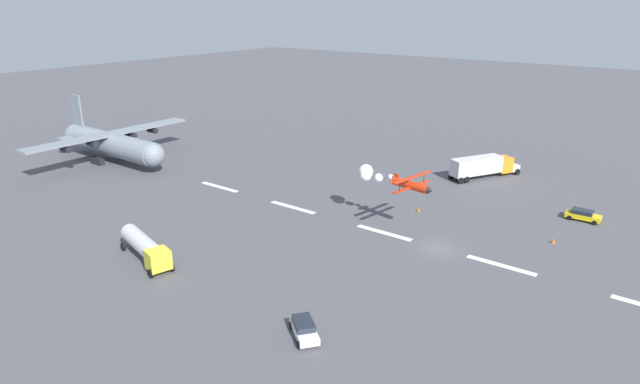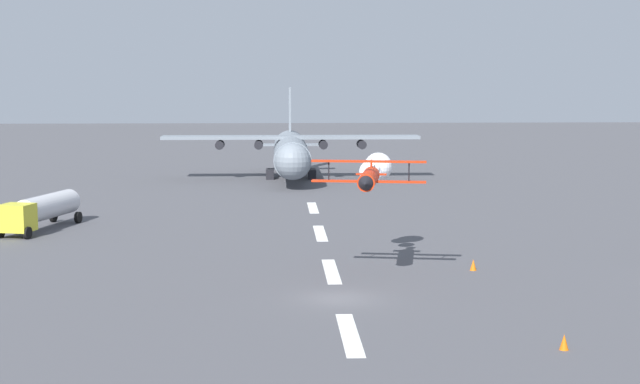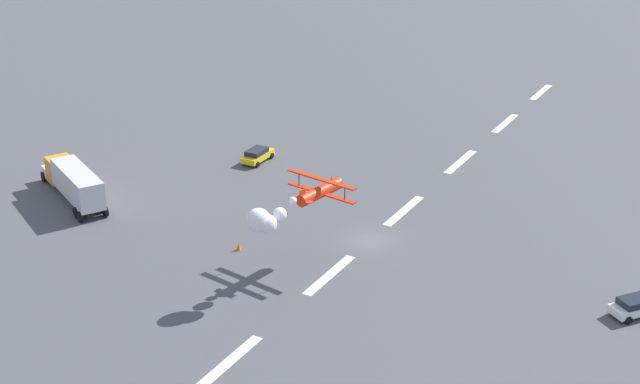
{
  "view_description": "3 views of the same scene",
  "coord_description": "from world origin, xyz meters",
  "views": [
    {
      "loc": [
        -24.1,
        56.65,
        28.44
      ],
      "look_at": [
        15.54,
        3.44,
        4.95
      ],
      "focal_mm": 30.29,
      "sensor_mm": 36.0,
      "label": 1
    },
    {
      "loc": [
        -52.69,
        3.61,
        12.59
      ],
      "look_at": [
        23.45,
        0.0,
        3.39
      ],
      "focal_mm": 52.29,
      "sensor_mm": 36.0,
      "label": 2
    },
    {
      "loc": [
        69.52,
        33.46,
        37.49
      ],
      "look_at": [
        5.4,
        -2.23,
        6.4
      ],
      "focal_mm": 52.1,
      "sensor_mm": 36.0,
      "label": 3
    }
  ],
  "objects": [
    {
      "name": "runway_stripe_3",
      "position": [
        -7.69,
        0.0,
        0.01
      ],
      "size": [
        8.0,
        0.9,
        0.01
      ],
      "primitive_type": "cube",
      "color": "white",
      "rests_on": "ground"
    },
    {
      "name": "runway_stripe_4",
      "position": [
        7.69,
        0.0,
        0.01
      ],
      "size": [
        8.0,
        0.9,
        0.01
      ],
      "primitive_type": "cube",
      "color": "white",
      "rests_on": "ground"
    },
    {
      "name": "cargo_transport_plane",
      "position": [
        63.94,
        1.72,
        3.55
      ],
      "size": [
        26.66,
        32.58,
        11.57
      ],
      "color": "gray",
      "rests_on": "ground"
    },
    {
      "name": "ground_plane",
      "position": [
        0.0,
        0.0,
        0.0
      ],
      "size": [
        440.0,
        440.0,
        0.0
      ],
      "primitive_type": "plane",
      "color": "#4C4C51",
      "rests_on": "ground"
    },
    {
      "name": "runway_stripe_5",
      "position": [
        23.08,
        0.0,
        0.01
      ],
      "size": [
        8.0,
        0.9,
        0.01
      ],
      "primitive_type": "cube",
      "color": "white",
      "rests_on": "ground"
    },
    {
      "name": "traffic_cone_far",
      "position": [
        7.54,
        -9.45,
        0.38
      ],
      "size": [
        0.44,
        0.44,
        0.75
      ],
      "primitive_type": "cone",
      "color": "orange",
      "rests_on": "ground"
    },
    {
      "name": "stunt_biplane_red",
      "position": [
        9.92,
        -2.97,
        6.37
      ],
      "size": [
        11.92,
        7.19,
        2.27
      ],
      "color": "red"
    },
    {
      "name": "traffic_cone_near",
      "position": [
        -10.83,
        -9.84,
        0.38
      ],
      "size": [
        0.44,
        0.44,
        0.75
      ],
      "primitive_type": "cone",
      "color": "orange",
      "rests_on": "ground"
    },
    {
      "name": "runway_stripe_6",
      "position": [
        38.46,
        0.0,
        0.01
      ],
      "size": [
        8.0,
        0.9,
        0.01
      ],
      "primitive_type": "cube",
      "color": "white",
      "rests_on": "ground"
    },
    {
      "name": "fuel_tanker_truck",
      "position": [
        25.79,
        23.42,
        1.75
      ],
      "size": [
        10.23,
        5.15,
        2.9
      ],
      "color": "yellow",
      "rests_on": "ground"
    }
  ]
}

